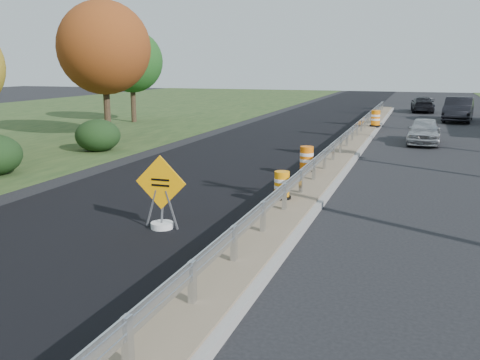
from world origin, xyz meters
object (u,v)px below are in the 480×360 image
(car_silver, at_px, (424,131))
(car_dark_far, at_px, (423,104))
(barrel_median_mid, at_px, (307,159))
(car_dark_mid, at_px, (458,109))
(barrel_median_near, at_px, (282,186))
(barrel_shoulder_far, at_px, (469,108))
(caution_sign, at_px, (162,210))
(barrel_median_far, at_px, (376,119))

(car_silver, xyz_separation_m, car_dark_far, (-0.21, 19.91, -0.01))
(barrel_median_mid, height_order, car_dark_mid, car_dark_mid)
(car_silver, distance_m, car_dark_far, 19.91)
(barrel_median_near, xyz_separation_m, barrel_shoulder_far, (7.36, 34.74, -0.20))
(barrel_median_near, xyz_separation_m, car_silver, (3.80, 14.39, 0.07))
(caution_sign, height_order, barrel_shoulder_far, caution_sign)
(caution_sign, xyz_separation_m, car_dark_mid, (8.33, 30.03, 0.39))
(barrel_median_near, bearing_deg, barrel_median_mid, 92.52)
(barrel_median_far, xyz_separation_m, car_silver, (2.89, -5.30, -0.04))
(caution_sign, distance_m, barrel_median_near, 3.81)
(barrel_shoulder_far, bearing_deg, car_dark_mid, -99.49)
(caution_sign, bearing_deg, barrel_median_mid, 73.41)
(barrel_median_far, distance_m, car_dark_far, 14.86)
(barrel_median_near, xyz_separation_m, car_dark_mid, (6.06, 26.97, 0.25))
(barrel_median_mid, distance_m, barrel_shoulder_far, 31.37)
(car_silver, relative_size, car_dark_mid, 0.76)
(barrel_median_mid, relative_size, car_dark_far, 0.19)
(car_dark_far, bearing_deg, barrel_median_mid, 80.07)
(barrel_median_near, xyz_separation_m, car_dark_far, (3.59, 34.30, 0.06))
(caution_sign, relative_size, car_silver, 0.47)
(barrel_median_far, height_order, car_silver, car_silver)
(caution_sign, xyz_separation_m, barrel_median_near, (2.26, 3.06, 0.14))
(barrel_shoulder_far, bearing_deg, car_dark_far, -173.31)
(caution_sign, distance_m, barrel_median_far, 22.96)
(barrel_median_near, bearing_deg, car_dark_far, 84.02)
(car_dark_far, bearing_deg, caution_sign, 78.34)
(barrel_shoulder_far, bearing_deg, barrel_median_far, -113.19)
(barrel_median_mid, bearing_deg, caution_sign, -105.77)
(car_silver, bearing_deg, barrel_median_near, -103.12)
(barrel_median_far, distance_m, car_silver, 6.03)
(barrel_median_mid, bearing_deg, car_dark_mid, 74.59)
(barrel_median_mid, bearing_deg, car_dark_far, 82.82)
(barrel_shoulder_far, height_order, car_dark_far, car_dark_far)
(barrel_median_near, distance_m, barrel_median_mid, 4.29)
(barrel_median_near, distance_m, car_dark_far, 34.48)
(caution_sign, bearing_deg, car_silver, 70.02)
(caution_sign, distance_m, barrel_median_mid, 7.64)
(caution_sign, relative_size, barrel_median_mid, 2.09)
(barrel_median_near, relative_size, car_silver, 0.20)
(caution_sign, xyz_separation_m, barrel_median_mid, (2.07, 7.35, 0.18))
(car_dark_mid, bearing_deg, barrel_median_far, -118.72)
(caution_sign, bearing_deg, barrel_median_far, 81.23)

